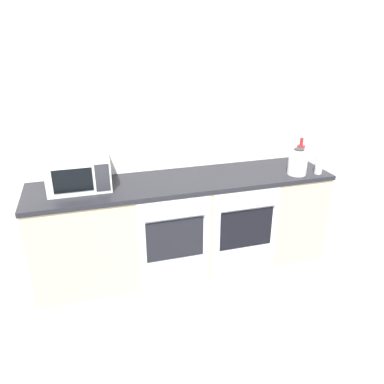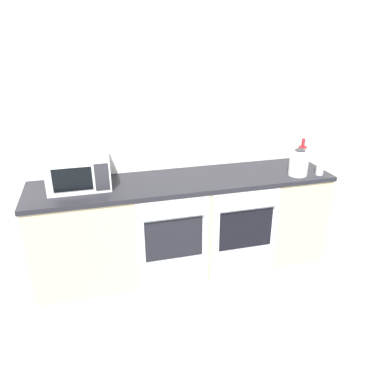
% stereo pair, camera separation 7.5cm
% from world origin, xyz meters
% --- Properties ---
extents(wall_back, '(10.00, 0.06, 2.60)m').
position_xyz_m(wall_back, '(0.00, 2.51, 1.30)').
color(wall_back, silver).
rests_on(wall_back, ground_plane).
extents(counter_back, '(2.71, 0.64, 0.89)m').
position_xyz_m(counter_back, '(0.00, 2.17, 0.44)').
color(counter_back, '#D1B789').
rests_on(counter_back, ground_plane).
extents(oven_left, '(0.62, 0.06, 0.84)m').
position_xyz_m(oven_left, '(-0.17, 1.85, 0.43)').
color(oven_left, silver).
rests_on(oven_left, ground_plane).
extents(oven_right, '(0.62, 0.06, 0.84)m').
position_xyz_m(oven_right, '(0.48, 1.85, 0.43)').
color(oven_right, silver).
rests_on(oven_right, ground_plane).
extents(microwave, '(0.50, 0.39, 0.28)m').
position_xyz_m(microwave, '(-0.89, 2.23, 1.03)').
color(microwave, silver).
rests_on(microwave, counter_back).
extents(bottle_clear, '(0.07, 0.07, 0.25)m').
position_xyz_m(bottle_clear, '(1.23, 1.96, 0.98)').
color(bottle_clear, silver).
rests_on(bottle_clear, counter_back).
extents(bottle_red, '(0.08, 0.08, 0.27)m').
position_xyz_m(bottle_red, '(1.21, 2.26, 0.99)').
color(bottle_red, maroon).
rests_on(bottle_red, counter_back).
extents(kettle, '(0.17, 0.17, 0.24)m').
position_xyz_m(kettle, '(1.03, 2.01, 1.00)').
color(kettle, white).
rests_on(kettle, counter_back).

